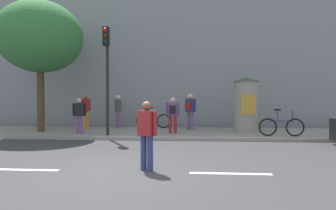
{
  "coord_description": "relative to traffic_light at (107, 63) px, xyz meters",
  "views": [
    {
      "loc": [
        1.51,
        -6.57,
        1.65
      ],
      "look_at": [
        0.87,
        2.0,
        1.47
      ],
      "focal_mm": 31.72,
      "sensor_mm": 36.0,
      "label": 1
    }
  ],
  "objects": [
    {
      "name": "bicycle_upright",
      "position": [
        7.02,
        0.31,
        -2.56
      ],
      "size": [
        1.77,
        0.13,
        1.09
      ],
      "color": "black",
      "rests_on": "sidewalk_curb"
    },
    {
      "name": "pedestrian_in_light_jacket",
      "position": [
        -1.34,
        0.49,
        -2.07
      ],
      "size": [
        0.54,
        0.34,
        1.52
      ],
      "color": "#724C84",
      "rests_on": "sidewalk_curb"
    },
    {
      "name": "pedestrian_with_bag",
      "position": [
        2.38,
        -5.08,
        -2.18
      ],
      "size": [
        0.5,
        0.4,
        1.59
      ],
      "color": "navy",
      "rests_on": "ground_plane"
    },
    {
      "name": "ground_plane",
      "position": [
        1.86,
        -5.24,
        -3.09
      ],
      "size": [
        80.0,
        80.0,
        0.0
      ],
      "primitive_type": "plane",
      "color": "#38383A"
    },
    {
      "name": "pedestrian_in_dark_shirt",
      "position": [
        -0.3,
        3.11,
        -1.94
      ],
      "size": [
        0.44,
        0.59,
        1.69
      ],
      "color": "#724C84",
      "rests_on": "sidewalk_curb"
    },
    {
      "name": "traffic_light",
      "position": [
        0.0,
        0.0,
        0.0
      ],
      "size": [
        0.24,
        0.45,
        4.38
      ],
      "color": "black",
      "rests_on": "sidewalk_curb"
    },
    {
      "name": "pedestrian_near_pole",
      "position": [
        2.62,
        0.96,
        -2.02
      ],
      "size": [
        0.62,
        0.4,
        1.55
      ],
      "color": "maroon",
      "rests_on": "sidewalk_curb"
    },
    {
      "name": "pedestrian_with_backpack",
      "position": [
        -1.78,
        2.48,
        -1.92
      ],
      "size": [
        0.43,
        0.53,
        1.74
      ],
      "color": "#B78C33",
      "rests_on": "sidewalk_curb"
    },
    {
      "name": "street_tree",
      "position": [
        -3.45,
        1.28,
        1.36
      ],
      "size": [
        3.81,
        3.81,
        5.94
      ],
      "color": "#4C3826",
      "rests_on": "sidewalk_curb"
    },
    {
      "name": "bicycle_leaning",
      "position": [
        1.51,
        3.16,
        -2.56
      ],
      "size": [
        1.77,
        0.12,
        1.09
      ],
      "color": "black",
      "rests_on": "sidewalk_curb"
    },
    {
      "name": "pedestrian_tallest",
      "position": [
        3.38,
        2.46,
        -1.9
      ],
      "size": [
        0.54,
        0.53,
        1.74
      ],
      "color": "#724C84",
      "rests_on": "sidewalk_curb"
    },
    {
      "name": "sidewalk_curb",
      "position": [
        1.86,
        1.76,
        -3.02
      ],
      "size": [
        36.0,
        4.0,
        0.15
      ],
      "primitive_type": "cube",
      "color": "gray",
      "rests_on": "ground_plane"
    },
    {
      "name": "lane_markings",
      "position": [
        1.86,
        -5.24,
        -3.09
      ],
      "size": [
        25.8,
        0.16,
        0.01
      ],
      "color": "silver",
      "rests_on": "ground_plane"
    },
    {
      "name": "poster_column",
      "position": [
        5.9,
        1.82,
        -1.69
      ],
      "size": [
        1.18,
        1.18,
        2.47
      ],
      "color": "gray",
      "rests_on": "sidewalk_curb"
    },
    {
      "name": "building_backdrop",
      "position": [
        1.86,
        6.76,
        1.65
      ],
      "size": [
        36.0,
        5.0,
        9.49
      ],
      "primitive_type": "cube",
      "color": "gray",
      "rests_on": "ground_plane"
    }
  ]
}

